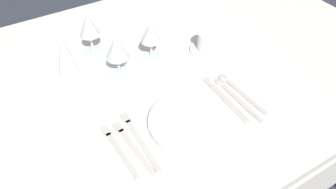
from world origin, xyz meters
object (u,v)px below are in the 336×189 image
Objects in this scene: fork_outer at (138,138)px; dinner_knife at (226,100)px; wine_glass_far at (150,34)px; fork_inner at (131,144)px; napkin_folded at (65,55)px; fork_salad at (117,148)px; dinner_plate at (190,122)px; wine_glass_centre at (89,27)px; spoon_dessert at (236,88)px; spoon_soup at (232,94)px; coffee_cup_left at (208,40)px; wine_glass_left at (117,49)px.

dinner_knife is at bearing -1.18° from fork_outer.
wine_glass_far reaches higher than dinner_knife.
fork_inner is 0.38m from napkin_folded.
fork_outer is at bearing 1.29° from fork_salad.
wine_glass_far reaches higher than fork_outer.
fork_salad is at bearing 167.59° from fork_inner.
fork_salad is at bearing 172.71° from dinner_plate.
fork_inner is at bearing -99.52° from wine_glass_centre.
spoon_dessert is at bearing -38.26° from napkin_folded.
spoon_dessert is at bearing 2.99° from fork_outer.
coffee_cup_left is (0.07, 0.23, 0.04)m from spoon_soup.
fork_inner is at bearing -160.03° from fork_outer.
fork_inner is 1.55× the size of wine_glass_far.
napkin_folded reaches higher than fork_outer.
spoon_dessert is at bearing 4.21° from fork_inner.
fork_salad is at bearing -177.27° from spoon_dessert.
napkin_folded is (-0.04, 0.37, 0.08)m from fork_inner.
dinner_knife is 0.38m from wine_glass_left.
dinner_knife is at bearing 0.62° from fork_inner.
coffee_cup_left reaches higher than fork_inner.
wine_glass_left reaches higher than wine_glass_far.
dinner_knife is 1.68× the size of wine_glass_far.
spoon_dessert is at bearing 12.83° from dinner_plate.
coffee_cup_left is at bearing 27.09° from fork_salad.
coffee_cup_left is 0.49m from napkin_folded.
spoon_soup is 2.26× the size of coffee_cup_left.
fork_inner is at bearing -109.60° from wine_glass_left.
fork_inner is (-0.18, 0.02, -0.01)m from dinner_plate.
fork_inner is at bearing -177.62° from spoon_soup.
fork_inner is 0.41m from wine_glass_far.
fork_inner is at bearing -150.12° from coffee_cup_left.
wine_glass_left is 0.16m from napkin_folded.
fork_inner is 0.47m from wine_glass_centre.
dinner_knife is at bearing -0.74° from fork_salad.
napkin_folded is at bearing 154.21° from wine_glass_left.
wine_glass_far is (-0.08, 0.32, 0.09)m from dinner_knife.
fork_inner is 0.92× the size of dinner_knife.
spoon_soup is at bearing 10.63° from dinner_plate.
wine_glass_left is (0.11, 0.29, 0.10)m from fork_inner.
fork_outer is 1.54× the size of wine_glass_centre.
wine_glass_left is at bearing -169.45° from wine_glass_far.
wine_glass_left is 0.14m from wine_glass_far.
fork_outer is 0.06m from fork_salad.
spoon_soup reaches higher than fork_inner.
spoon_dessert is 1.61× the size of wine_glass_far.
wine_glass_centre reaches higher than fork_outer.
dinner_knife is (0.15, 0.02, -0.01)m from dinner_plate.
wine_glass_far is (0.28, 0.31, 0.09)m from fork_salad.
dinner_plate is at bearing -10.85° from fork_outer.
fork_salad is 0.42m from spoon_dessert.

